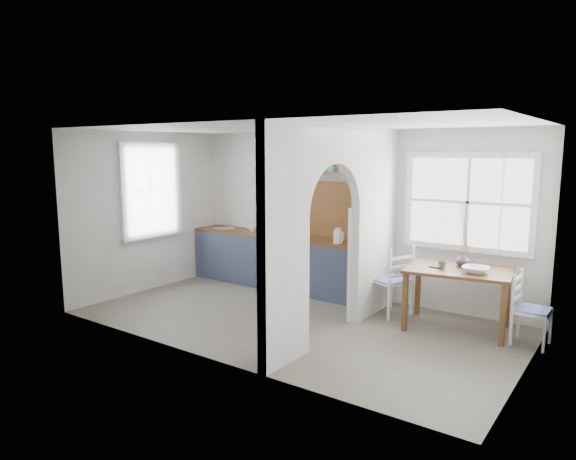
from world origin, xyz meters
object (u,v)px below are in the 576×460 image
Objects in this scene: chair_right at (532,309)px; kettle at (338,236)px; chair_left at (391,280)px; vase at (463,260)px; dining_table at (457,299)px.

kettle reaches higher than chair_right.
chair_right is at bearing 5.29° from kettle.
kettle is at bearing -74.89° from chair_left.
chair_right is 4.67× the size of vase.
chair_right is (1.86, -0.12, -0.06)m from chair_left.
vase is (0.97, 0.06, 0.40)m from chair_left.
chair_right is at bearing -11.82° from vase.
chair_left reaches higher than dining_table.
chair_left is 5.33× the size of vase.
dining_table is at bearing 3.81° from kettle.
vase is at bearing 78.57° from dining_table.
vase is (-0.89, 0.19, 0.46)m from chair_right.
vase is at bearing 80.02° from chair_right.
dining_table is 0.52m from vase.
dining_table is at bearing 108.73° from chair_left.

